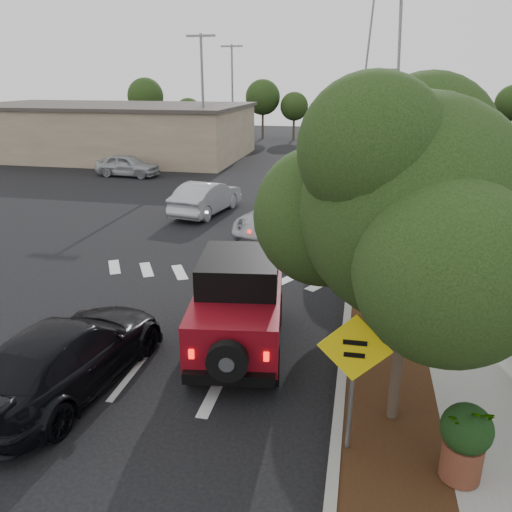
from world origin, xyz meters
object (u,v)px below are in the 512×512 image
(red_jeep, at_px, (240,302))
(black_suv_oncoming, at_px, (68,354))
(silver_suv_ahead, at_px, (282,216))
(speed_hump_sign, at_px, (353,365))

(red_jeep, xyz_separation_m, black_suv_oncoming, (-3.12, -2.43, -0.41))
(silver_suv_ahead, distance_m, speed_hump_sign, 13.04)
(red_jeep, xyz_separation_m, speed_hump_sign, (2.74, -3.31, 0.63))
(red_jeep, xyz_separation_m, silver_suv_ahead, (-0.47, 9.28, -0.38))
(silver_suv_ahead, height_order, speed_hump_sign, speed_hump_sign)
(red_jeep, height_order, silver_suv_ahead, red_jeep)
(red_jeep, relative_size, black_suv_oncoming, 0.90)
(red_jeep, bearing_deg, speed_hump_sign, -58.66)
(red_jeep, relative_size, silver_suv_ahead, 0.82)
(silver_suv_ahead, xyz_separation_m, black_suv_oncoming, (-2.65, -11.71, -0.03))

